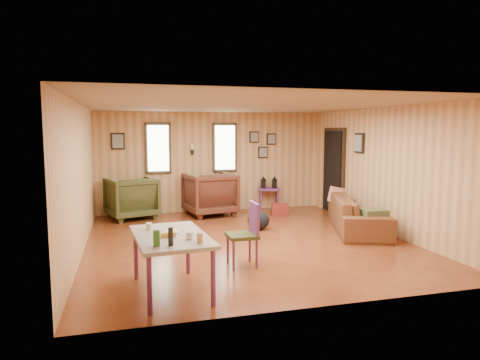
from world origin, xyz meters
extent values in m
cube|color=brown|center=(0.00, 0.00, -0.01)|extent=(5.50, 6.00, 0.02)
cube|color=#997C5B|center=(0.00, 0.00, 2.41)|extent=(5.50, 6.00, 0.02)
cube|color=tan|center=(0.00, 3.01, 1.20)|extent=(5.50, 0.02, 2.40)
cube|color=tan|center=(0.00, -3.01, 1.20)|extent=(5.50, 0.02, 2.40)
cube|color=tan|center=(-2.76, 0.00, 1.20)|extent=(0.02, 6.00, 2.40)
cube|color=tan|center=(2.76, 0.00, 1.20)|extent=(0.02, 6.00, 2.40)
cube|color=black|center=(-1.30, 2.97, 1.55)|extent=(0.60, 0.05, 1.20)
cube|color=#E0F2D1|center=(-1.30, 2.93, 1.55)|extent=(0.48, 0.04, 1.06)
cube|color=black|center=(0.30, 2.97, 1.55)|extent=(0.60, 0.05, 1.20)
cube|color=#E0F2D1|center=(0.30, 2.93, 1.55)|extent=(0.48, 0.04, 1.06)
cube|color=black|center=(-0.50, 2.95, 1.45)|extent=(0.07, 0.05, 0.12)
cylinder|color=silver|center=(-0.50, 2.89, 1.58)|extent=(0.07, 0.07, 0.14)
cube|color=black|center=(2.72, 1.95, 1.00)|extent=(0.06, 1.00, 2.05)
cube|color=black|center=(2.68, 1.95, 1.00)|extent=(0.04, 0.82, 1.90)
cube|color=black|center=(1.05, 2.97, 1.80)|extent=(0.24, 0.04, 0.28)
cube|color=#9E998C|center=(1.05, 2.94, 1.80)|extent=(0.19, 0.02, 0.22)
cube|color=black|center=(1.50, 2.97, 1.75)|extent=(0.24, 0.04, 0.28)
cube|color=#9E998C|center=(1.50, 2.94, 1.75)|extent=(0.19, 0.02, 0.22)
cube|color=black|center=(1.28, 2.97, 1.42)|extent=(0.24, 0.04, 0.28)
cube|color=#9E998C|center=(1.28, 2.94, 1.42)|extent=(0.19, 0.02, 0.22)
cube|color=black|center=(-2.20, 2.97, 1.72)|extent=(0.30, 0.04, 0.38)
cube|color=#9E998C|center=(-2.20, 2.94, 1.72)|extent=(0.24, 0.02, 0.31)
cube|color=black|center=(2.72, 0.85, 1.70)|extent=(0.04, 0.34, 0.42)
cube|color=#9E998C|center=(2.69, 0.85, 1.70)|extent=(0.02, 0.27, 0.34)
imported|color=brown|center=(2.36, 0.20, 0.45)|extent=(1.41, 2.38, 0.89)
imported|color=#4D2417|center=(-0.17, 2.47, 0.54)|extent=(1.21, 1.16, 1.09)
imported|color=#3B3F1C|center=(-1.94, 2.54, 0.51)|extent=(1.23, 1.18, 1.02)
cube|color=#7B3677|center=(-1.66, 2.84, 0.50)|extent=(0.55, 0.51, 0.04)
cube|color=#7B3677|center=(-1.66, 2.84, 0.16)|extent=(0.50, 0.46, 0.03)
cylinder|color=#7B3677|center=(-1.89, 2.68, 0.24)|extent=(0.04, 0.04, 0.49)
cylinder|color=#7B3677|center=(-1.48, 2.63, 0.24)|extent=(0.04, 0.04, 0.49)
cylinder|color=#7B3677|center=(-1.85, 3.04, 0.24)|extent=(0.04, 0.04, 0.49)
cylinder|color=#7B3677|center=(-1.44, 2.99, 0.24)|extent=(0.04, 0.04, 0.49)
cube|color=brown|center=(-1.77, 2.85, 0.57)|extent=(0.09, 0.03, 0.12)
cube|color=brown|center=(-1.57, 2.83, 0.57)|extent=(0.08, 0.03, 0.11)
cube|color=#7B3677|center=(1.37, 2.75, 0.52)|extent=(0.64, 0.64, 0.04)
cylinder|color=#7B3677|center=(1.11, 2.59, 0.26)|extent=(0.05, 0.05, 0.52)
cylinder|color=#7B3677|center=(1.52, 2.49, 0.26)|extent=(0.05, 0.05, 0.52)
cylinder|color=#7B3677|center=(1.22, 3.00, 0.26)|extent=(0.05, 0.05, 0.52)
cylinder|color=#7B3677|center=(1.62, 2.90, 0.26)|extent=(0.05, 0.05, 0.52)
cube|color=black|center=(1.24, 2.78, 0.64)|extent=(0.14, 0.14, 0.19)
cone|color=black|center=(1.24, 2.78, 0.79)|extent=(0.19, 0.19, 0.10)
cube|color=black|center=(1.50, 2.71, 0.64)|extent=(0.14, 0.14, 0.19)
cone|color=black|center=(1.50, 2.71, 0.79)|extent=(0.19, 0.19, 0.10)
cube|color=maroon|center=(1.38, 2.01, 0.13)|extent=(0.43, 0.35, 0.27)
ellipsoid|color=black|center=(0.47, 0.73, 0.19)|extent=(0.50, 0.41, 0.38)
cube|color=#454D2B|center=(2.23, -0.55, 0.49)|extent=(0.46, 0.38, 0.14)
cube|color=#B6291B|center=(2.34, 1.07, 0.58)|extent=(0.39, 0.13, 0.38)
cube|color=gray|center=(2.34, 0.80, 0.47)|extent=(0.39, 0.31, 0.11)
cube|color=gray|center=(-1.54, -2.10, 0.69)|extent=(0.96, 1.46, 0.05)
cylinder|color=#7B3677|center=(-1.83, -2.73, 0.33)|extent=(0.06, 0.06, 0.67)
cylinder|color=#7B3677|center=(-1.13, -2.67, 0.33)|extent=(0.06, 0.06, 0.67)
cylinder|color=#7B3677|center=(-1.95, -1.53, 0.33)|extent=(0.06, 0.06, 0.67)
cylinder|color=#7B3677|center=(-1.24, -1.47, 0.33)|extent=(0.06, 0.06, 0.67)
cylinder|color=silver|center=(-1.35, -2.36, 0.75)|extent=(0.08, 0.08, 0.08)
cylinder|color=silver|center=(-1.78, -1.75, 0.75)|extent=(0.08, 0.08, 0.08)
cube|color=#29581F|center=(-1.74, -2.57, 0.80)|extent=(0.07, 0.07, 0.18)
cylinder|color=black|center=(-1.59, -2.59, 0.81)|extent=(0.06, 0.06, 0.20)
cylinder|color=#BA8A49|center=(-1.26, -2.54, 0.77)|extent=(0.07, 0.07, 0.11)
cylinder|color=silver|center=(-1.50, -2.00, 0.72)|extent=(0.20, 0.20, 0.02)
cube|color=gold|center=(-1.58, -2.20, 0.74)|extent=(0.17, 0.09, 0.06)
cube|color=#3B3F1C|center=(-0.44, -1.37, 0.45)|extent=(0.42, 0.42, 0.05)
cube|color=#7B3677|center=(-0.26, -1.37, 0.70)|extent=(0.04, 0.40, 0.46)
cylinder|color=#7B3677|center=(-0.61, -1.54, 0.22)|extent=(0.04, 0.04, 0.44)
cylinder|color=#7B3677|center=(-0.27, -1.54, 0.22)|extent=(0.04, 0.04, 0.44)
cylinder|color=#7B3677|center=(-0.62, -1.20, 0.22)|extent=(0.04, 0.04, 0.44)
cylinder|color=#7B3677|center=(-0.28, -1.20, 0.22)|extent=(0.04, 0.04, 0.44)
camera|label=1|loc=(-2.03, -7.20, 1.96)|focal=32.00mm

